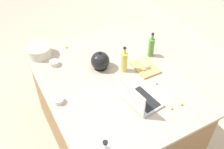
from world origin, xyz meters
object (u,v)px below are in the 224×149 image
at_px(bottle_oil, 124,62).
at_px(cutting_board, 145,67).
at_px(bottle_olive, 151,47).
at_px(ramekin_medium, 54,63).
at_px(butter_stick_left, 144,64).
at_px(mixing_bowl_large, 39,51).
at_px(laptop, 139,99).
at_px(ramekin_small, 59,101).
at_px(kettle, 100,61).

bearing_deg(bottle_oil, cutting_board, 70.68).
relative_size(bottle_olive, ramekin_medium, 2.96).
bearing_deg(butter_stick_left, bottle_olive, 128.24).
distance_m(mixing_bowl_large, butter_stick_left, 1.06).
bearing_deg(cutting_board, bottle_oil, -109.32).
distance_m(bottle_oil, butter_stick_left, 0.22).
bearing_deg(bottle_oil, laptop, -13.66).
relative_size(laptop, cutting_board, 1.25).
bearing_deg(mixing_bowl_large, ramekin_small, -4.49).
relative_size(cutting_board, butter_stick_left, 2.43).
xyz_separation_m(mixing_bowl_large, butter_stick_left, (0.67, 0.83, -0.02)).
relative_size(mixing_bowl_large, cutting_board, 0.91).
distance_m(laptop, mixing_bowl_large, 1.16).
bearing_deg(bottle_oil, mixing_bowl_large, -134.27).
distance_m(kettle, ramekin_medium, 0.46).
height_order(bottle_oil, butter_stick_left, bottle_oil).
bearing_deg(cutting_board, bottle_olive, 131.69).
bearing_deg(kettle, cutting_board, 60.08).
height_order(bottle_olive, ramekin_small, bottle_olive).
distance_m(laptop, kettle, 0.57).
relative_size(ramekin_small, ramekin_medium, 0.92).
bearing_deg(ramekin_small, bottle_olive, 99.02).
bearing_deg(butter_stick_left, cutting_board, 0.00).
height_order(bottle_oil, kettle, bottle_oil).
distance_m(bottle_oil, bottle_olive, 0.36).
height_order(bottle_olive, ramekin_medium, bottle_olive).
height_order(mixing_bowl_large, bottle_olive, bottle_olive).
bearing_deg(mixing_bowl_large, laptop, 27.14).
relative_size(kettle, butter_stick_left, 1.94).
bearing_deg(butter_stick_left, mixing_bowl_large, -128.90).
bearing_deg(cutting_board, ramekin_medium, -121.77).
distance_m(laptop, butter_stick_left, 0.47).
relative_size(laptop, bottle_oil, 1.24).
bearing_deg(kettle, bottle_olive, 82.27).
bearing_deg(ramekin_medium, bottle_oil, 54.47).
bearing_deg(cutting_board, ramekin_small, -88.51).
bearing_deg(bottle_olive, bottle_oil, -78.29).
distance_m(laptop, bottle_oil, 0.43).
xyz_separation_m(mixing_bowl_large, cutting_board, (0.68, 0.83, -0.05)).
distance_m(bottle_oil, kettle, 0.23).
height_order(laptop, ramekin_medium, laptop).
distance_m(mixing_bowl_large, kettle, 0.65).
distance_m(bottle_olive, cutting_board, 0.24).
bearing_deg(mixing_bowl_large, ramekin_medium, 18.95).
bearing_deg(bottle_olive, cutting_board, -48.31).
xyz_separation_m(mixing_bowl_large, ramekin_medium, (0.22, 0.07, -0.03)).
bearing_deg(ramekin_medium, cutting_board, 58.23).
bearing_deg(bottle_oil, ramekin_medium, -125.53).
distance_m(cutting_board, ramekin_small, 0.88).
height_order(mixing_bowl_large, kettle, kettle).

